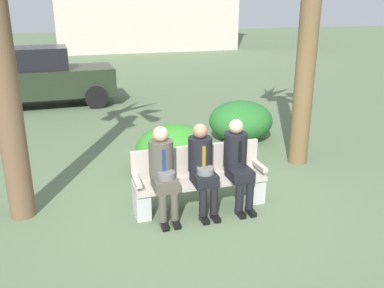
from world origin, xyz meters
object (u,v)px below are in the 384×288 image
at_px(seated_man_middle, 202,164).
at_px(shrub_mid_lawn, 175,150).
at_px(seated_man_left, 163,168).
at_px(shrub_near_bench, 241,121).
at_px(seated_man_right, 237,159).
at_px(parked_car_near, 42,77).
at_px(park_bench, 199,179).

relative_size(seated_man_middle, shrub_mid_lawn, 0.93).
distance_m(seated_man_left, shrub_near_bench, 3.70).
height_order(seated_man_right, parked_car_near, parked_car_near).
bearing_deg(shrub_mid_lawn, parked_car_near, 111.23).
relative_size(park_bench, seated_man_left, 1.50).
bearing_deg(seated_man_left, seated_man_right, 0.35).
bearing_deg(parked_car_near, shrub_mid_lawn, -68.77).
bearing_deg(shrub_mid_lawn, seated_man_middle, -89.56).
bearing_deg(park_bench, parked_car_near, 107.68).
relative_size(seated_man_middle, parked_car_near, 0.32).
relative_size(shrub_mid_lawn, parked_car_near, 0.35).
height_order(seated_man_right, shrub_mid_lawn, seated_man_right).
relative_size(shrub_near_bench, shrub_mid_lawn, 1.01).
distance_m(seated_man_middle, seated_man_right, 0.54).
bearing_deg(parked_car_near, seated_man_left, -76.68).
bearing_deg(seated_man_right, seated_man_left, -179.65).
xyz_separation_m(park_bench, parked_car_near, (-2.31, 7.25, 0.41)).
relative_size(seated_man_right, shrub_mid_lawn, 0.94).
height_order(shrub_near_bench, parked_car_near, parked_car_near).
distance_m(seated_man_right, shrub_mid_lawn, 1.58).
bearing_deg(seated_man_right, park_bench, 166.71).
xyz_separation_m(shrub_near_bench, shrub_mid_lawn, (-1.84, -1.35, -0.00)).
height_order(seated_man_left, shrub_mid_lawn, seated_man_left).
height_order(park_bench, seated_man_middle, seated_man_middle).
height_order(park_bench, parked_car_near, parked_car_near).
xyz_separation_m(park_bench, shrub_near_bench, (1.83, 2.68, 0.01)).
xyz_separation_m(seated_man_left, parked_car_near, (-1.75, 7.38, 0.13)).
bearing_deg(seated_man_middle, park_bench, 90.30).
relative_size(park_bench, seated_man_middle, 1.52).
xyz_separation_m(seated_man_right, shrub_near_bench, (1.29, 2.80, -0.29)).
bearing_deg(seated_man_middle, shrub_near_bench, 56.94).
distance_m(seated_man_middle, shrub_mid_lawn, 1.49).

